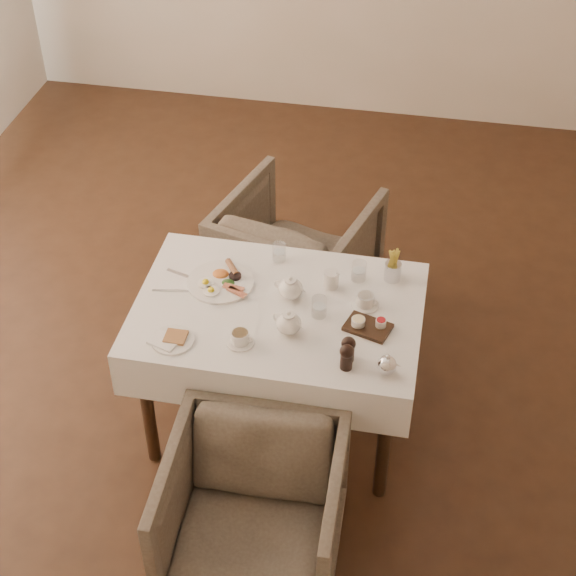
# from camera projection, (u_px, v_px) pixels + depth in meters

# --- Properties ---
(table) EXTENTS (1.28, 0.88, 0.75)m
(table) POSITION_uv_depth(u_px,v_px,m) (278.00, 326.00, 4.00)
(table) COLOR black
(table) RESTS_ON ground
(armchair_near) EXTENTS (0.72, 0.74, 0.66)m
(armchair_near) POSITION_uv_depth(u_px,v_px,m) (253.00, 514.00, 3.59)
(armchair_near) COLOR #4A4136
(armchair_near) RESTS_ON ground
(armchair_far) EXTENTS (0.94, 0.96, 0.71)m
(armchair_far) POSITION_uv_depth(u_px,v_px,m) (297.00, 254.00, 4.87)
(armchair_far) COLOR #4A4136
(armchair_far) RESTS_ON ground
(breakfast_plate) EXTENTS (0.31, 0.31, 0.04)m
(breakfast_plate) POSITION_uv_depth(u_px,v_px,m) (221.00, 281.00, 4.04)
(breakfast_plate) COLOR white
(breakfast_plate) RESTS_ON table
(side_plate) EXTENTS (0.20, 0.18, 0.02)m
(side_plate) POSITION_uv_depth(u_px,v_px,m) (171.00, 340.00, 3.75)
(side_plate) COLOR white
(side_plate) RESTS_ON table
(teapot_centre) EXTENTS (0.17, 0.15, 0.12)m
(teapot_centre) POSITION_uv_depth(u_px,v_px,m) (291.00, 287.00, 3.93)
(teapot_centre) COLOR white
(teapot_centre) RESTS_ON table
(teapot_front) EXTENTS (0.18, 0.16, 0.12)m
(teapot_front) POSITION_uv_depth(u_px,v_px,m) (289.00, 322.00, 3.76)
(teapot_front) COLOR white
(teapot_front) RESTS_ON table
(creamer) EXTENTS (0.08, 0.08, 0.08)m
(creamer) POSITION_uv_depth(u_px,v_px,m) (331.00, 279.00, 4.01)
(creamer) COLOR white
(creamer) RESTS_ON table
(teacup_near) EXTENTS (0.12, 0.12, 0.06)m
(teacup_near) POSITION_uv_depth(u_px,v_px,m) (240.00, 338.00, 3.73)
(teacup_near) COLOR white
(teacup_near) RESTS_ON table
(teacup_far) EXTENTS (0.12, 0.12, 0.06)m
(teacup_far) POSITION_uv_depth(u_px,v_px,m) (365.00, 301.00, 3.91)
(teacup_far) COLOR white
(teacup_far) RESTS_ON table
(glass_left) EXTENTS (0.08, 0.08, 0.09)m
(glass_left) POSITION_uv_depth(u_px,v_px,m) (279.00, 252.00, 4.15)
(glass_left) COLOR silver
(glass_left) RESTS_ON table
(glass_mid) EXTENTS (0.07, 0.07, 0.09)m
(glass_mid) POSITION_uv_depth(u_px,v_px,m) (319.00, 307.00, 3.85)
(glass_mid) COLOR silver
(glass_mid) RESTS_ON table
(glass_right) EXTENTS (0.09, 0.09, 0.09)m
(glass_right) POSITION_uv_depth(u_px,v_px,m) (359.00, 271.00, 4.04)
(glass_right) COLOR silver
(glass_right) RESTS_ON table
(condiment_board) EXTENTS (0.22, 0.18, 0.05)m
(condiment_board) POSITION_uv_depth(u_px,v_px,m) (368.00, 326.00, 3.81)
(condiment_board) COLOR black
(condiment_board) RESTS_ON table
(pepper_mill_left) EXTENTS (0.07, 0.07, 0.12)m
(pepper_mill_left) POSITION_uv_depth(u_px,v_px,m) (347.00, 357.00, 3.60)
(pepper_mill_left) COLOR black
(pepper_mill_left) RESTS_ON table
(pepper_mill_right) EXTENTS (0.07, 0.07, 0.12)m
(pepper_mill_right) POSITION_uv_depth(u_px,v_px,m) (348.00, 349.00, 3.63)
(pepper_mill_right) COLOR black
(pepper_mill_right) RESTS_ON table
(silver_pot) EXTENTS (0.11, 0.09, 0.11)m
(silver_pot) POSITION_uv_depth(u_px,v_px,m) (387.00, 364.00, 3.58)
(silver_pot) COLOR white
(silver_pot) RESTS_ON table
(fries_cup) EXTENTS (0.08, 0.08, 0.16)m
(fries_cup) POSITION_uv_depth(u_px,v_px,m) (393.00, 267.00, 4.03)
(fries_cup) COLOR silver
(fries_cup) RESTS_ON table
(cutlery_fork) EXTENTS (0.20, 0.08, 0.00)m
(cutlery_fork) POSITION_uv_depth(u_px,v_px,m) (186.00, 276.00, 4.08)
(cutlery_fork) COLOR silver
(cutlery_fork) RESTS_ON table
(cutlery_knife) EXTENTS (0.18, 0.04, 0.00)m
(cutlery_knife) POSITION_uv_depth(u_px,v_px,m) (172.00, 291.00, 4.01)
(cutlery_knife) COLOR silver
(cutlery_knife) RESTS_ON table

